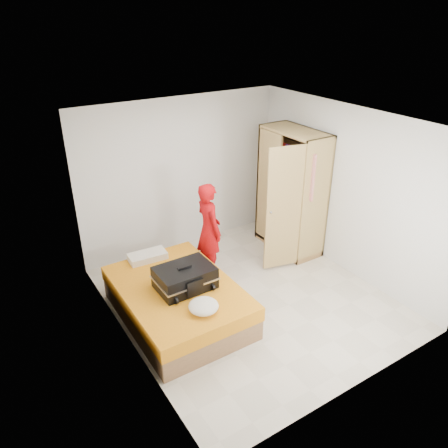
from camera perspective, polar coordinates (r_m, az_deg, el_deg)
room at (r=5.85m, az=3.48°, el=0.68°), size 4.00×4.02×2.60m
bed at (r=6.06m, az=-6.03°, el=-10.00°), size 1.42×2.02×0.50m
wardrobe at (r=7.42m, az=8.68°, el=3.69°), size 1.16×1.20×2.10m
person at (r=6.72m, az=-1.98°, el=-0.76°), size 0.39×0.57×1.52m
suitcase at (r=5.81m, az=-5.12°, el=-7.01°), size 0.76×0.57×0.33m
round_cushion at (r=5.42m, az=-2.69°, el=-10.67°), size 0.37×0.37×0.14m
pillow at (r=6.54m, az=-9.96°, el=-4.18°), size 0.57×0.31×0.10m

